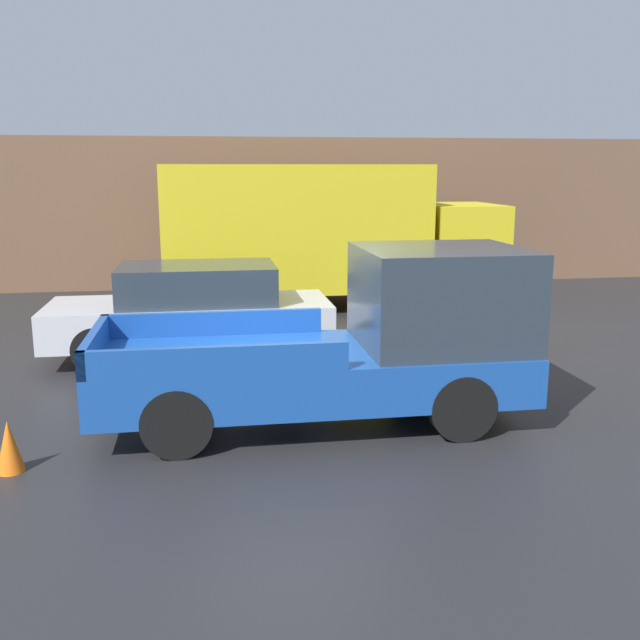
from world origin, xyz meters
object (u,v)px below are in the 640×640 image
object	(u,v)px
delivery_truck	(322,231)
newspaper_box	(259,269)
pickup_truck	(361,342)
traffic_cone	(9,446)
car	(193,310)

from	to	relation	value
delivery_truck	newspaper_box	bearing A→B (deg)	114.78
pickup_truck	newspaper_box	bearing A→B (deg)	92.87
traffic_cone	car	bearing A→B (deg)	67.60
car	delivery_truck	xyz separation A→B (m)	(2.85, 4.08, 0.92)
pickup_truck	delivery_truck	world-z (taller)	delivery_truck
pickup_truck	car	world-z (taller)	pickup_truck
car	delivery_truck	bearing A→B (deg)	55.04
delivery_truck	newspaper_box	distance (m)	3.21
car	traffic_cone	size ratio (longest dim) A/B	8.29
pickup_truck	car	bearing A→B (deg)	121.59
delivery_truck	traffic_cone	size ratio (longest dim) A/B	13.57
car	delivery_truck	world-z (taller)	delivery_truck
pickup_truck	car	size ratio (longest dim) A/B	1.13
traffic_cone	delivery_truck	bearing A→B (deg)	61.22
pickup_truck	traffic_cone	size ratio (longest dim) A/B	9.39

